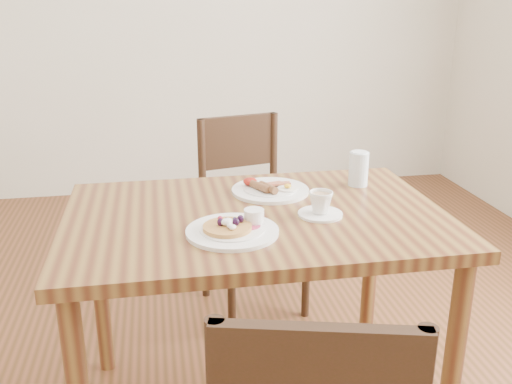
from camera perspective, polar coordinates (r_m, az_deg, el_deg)
The scene contains 6 objects.
dining_table at distance 1.84m, azimuth 0.00°, elevation -4.96°, with size 1.20×0.80×0.75m.
chair_far at distance 2.61m, azimuth -0.70°, elevation -1.26°, with size 0.50×0.50×0.88m.
pancake_plate at distance 1.65m, azimuth -2.25°, elevation -3.67°, with size 0.27×0.27×0.06m.
breakfast_plate at distance 1.99m, azimuth 1.33°, elevation 0.30°, with size 0.27×0.27×0.04m.
teacup_saucer at distance 1.79m, azimuth 6.48°, elevation -1.32°, with size 0.14×0.14×0.08m.
water_glass at distance 2.08m, azimuth 10.22°, elevation 2.29°, with size 0.07×0.07×0.12m, color silver.
Camera 1 is at (-0.30, -1.66, 1.40)m, focal length 40.00 mm.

